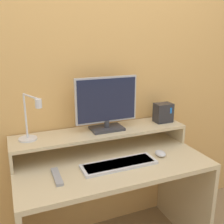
{
  "coord_description": "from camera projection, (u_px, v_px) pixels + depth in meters",
  "views": [
    {
      "loc": [
        -0.59,
        -1.1,
        1.5
      ],
      "look_at": [
        0.02,
        0.35,
        1.04
      ],
      "focal_mm": 42.0,
      "sensor_mm": 36.0,
      "label": 1
    }
  ],
  "objects": [
    {
      "name": "mouse",
      "position": [
        160.0,
        153.0,
        1.75
      ],
      "size": [
        0.06,
        0.09,
        0.04
      ],
      "color": "silver",
      "rests_on": "desk"
    },
    {
      "name": "keyboard",
      "position": [
        119.0,
        164.0,
        1.62
      ],
      "size": [
        0.47,
        0.15,
        0.02
      ],
      "color": "silver",
      "rests_on": "desk"
    },
    {
      "name": "remote_control",
      "position": [
        57.0,
        176.0,
        1.48
      ],
      "size": [
        0.04,
        0.19,
        0.02
      ],
      "color": "#99999E",
      "rests_on": "desk"
    },
    {
      "name": "desk",
      "position": [
        112.0,
        189.0,
        1.75
      ],
      "size": [
        1.22,
        0.64,
        0.73
      ],
      "color": "beige",
      "rests_on": "ground_plane"
    },
    {
      "name": "desk_lamp",
      "position": [
        30.0,
        124.0,
        1.59
      ],
      "size": [
        0.14,
        0.25,
        0.3
      ],
      "color": "silver",
      "rests_on": "monitor_shelf"
    },
    {
      "name": "monitor",
      "position": [
        107.0,
        104.0,
        1.78
      ],
      "size": [
        0.44,
        0.15,
        0.37
      ],
      "color": "#38383D",
      "rests_on": "monitor_shelf"
    },
    {
      "name": "monitor_shelf",
      "position": [
        101.0,
        133.0,
        1.82
      ],
      "size": [
        1.22,
        0.27,
        0.14
      ],
      "color": "beige",
      "rests_on": "desk"
    },
    {
      "name": "wall_back",
      "position": [
        93.0,
        73.0,
        1.86
      ],
      "size": [
        6.0,
        0.05,
        2.5
      ],
      "color": "#E5AD60",
      "rests_on": "ground_plane"
    },
    {
      "name": "router_dock",
      "position": [
        163.0,
        113.0,
        1.98
      ],
      "size": [
        0.13,
        0.09,
        0.14
      ],
      "color": "#28282D",
      "rests_on": "monitor_shelf"
    }
  ]
}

